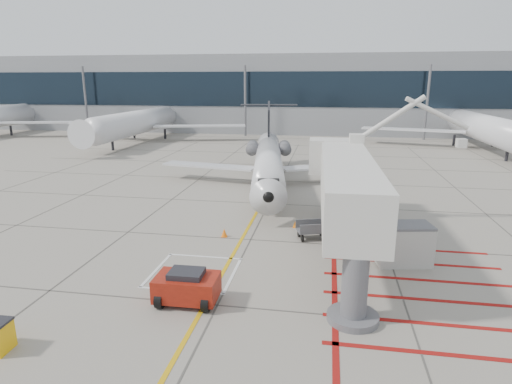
# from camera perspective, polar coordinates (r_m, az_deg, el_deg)

# --- Properties ---
(ground_plane) EXTENTS (260.00, 260.00, 0.00)m
(ground_plane) POSITION_cam_1_polar(r_m,az_deg,el_deg) (22.64, -2.57, -9.94)
(ground_plane) COLOR gray
(ground_plane) RESTS_ON ground
(regional_jet) EXTENTS (24.73, 29.45, 7.02)m
(regional_jet) POSITION_cam_1_polar(r_m,az_deg,el_deg) (36.68, 1.69, 5.35)
(regional_jet) COLOR silver
(regional_jet) RESTS_ON ground_plane
(jet_bridge) EXTENTS (9.00, 18.23, 7.20)m
(jet_bridge) POSITION_cam_1_polar(r_m,az_deg,el_deg) (22.81, 12.10, -0.45)
(jet_bridge) COLOR silver
(jet_bridge) RESTS_ON ground_plane
(pushback_tug) EXTENTS (2.73, 1.73, 1.57)m
(pushback_tug) POSITION_cam_1_polar(r_m,az_deg,el_deg) (19.21, -9.20, -12.23)
(pushback_tug) COLOR maroon
(pushback_tug) RESTS_ON ground_plane
(baggage_cart) EXTENTS (2.07, 1.65, 1.14)m
(baggage_cart) POSITION_cam_1_polar(r_m,az_deg,el_deg) (26.47, 7.48, -5.02)
(baggage_cart) COLOR #515256
(baggage_cart) RESTS_ON ground_plane
(ground_power_unit) EXTENTS (3.00, 2.09, 2.18)m
(ground_power_unit) POSITION_cam_1_polar(r_m,az_deg,el_deg) (23.91, 19.05, -6.57)
(ground_power_unit) COLOR #B8B6AF
(ground_power_unit) RESTS_ON ground_plane
(cone_nose) EXTENTS (0.38, 0.38, 0.53)m
(cone_nose) POSITION_cam_1_polar(r_m,az_deg,el_deg) (26.71, -4.26, -5.43)
(cone_nose) COLOR orange
(cone_nose) RESTS_ON ground_plane
(cone_side) EXTENTS (0.32, 0.32, 0.44)m
(cone_side) POSITION_cam_1_polar(r_m,az_deg,el_deg) (28.43, 5.23, -4.30)
(cone_side) COLOR orange
(cone_side) RESTS_ON ground_plane
(terminal_building) EXTENTS (180.00, 28.00, 14.00)m
(terminal_building) POSITION_cam_1_polar(r_m,az_deg,el_deg) (90.33, 13.46, 12.67)
(terminal_building) COLOR gray
(terminal_building) RESTS_ON ground_plane
(terminal_glass_band) EXTENTS (180.00, 0.10, 6.00)m
(terminal_glass_band) POSITION_cam_1_polar(r_m,az_deg,el_deg) (76.29, 14.16, 13.10)
(terminal_glass_band) COLOR black
(terminal_glass_band) RESTS_ON ground_plane
(bg_aircraft_b) EXTENTS (32.84, 36.49, 10.95)m
(bg_aircraft_b) POSITION_cam_1_polar(r_m,az_deg,el_deg) (72.56, -14.81, 11.01)
(bg_aircraft_b) COLOR silver
(bg_aircraft_b) RESTS_ON ground_plane
(bg_aircraft_c) EXTENTS (32.62, 36.24, 10.87)m
(bg_aircraft_c) POSITION_cam_1_polar(r_m,az_deg,el_deg) (69.59, 27.86, 9.67)
(bg_aircraft_c) COLOR silver
(bg_aircraft_c) RESTS_ON ground_plane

